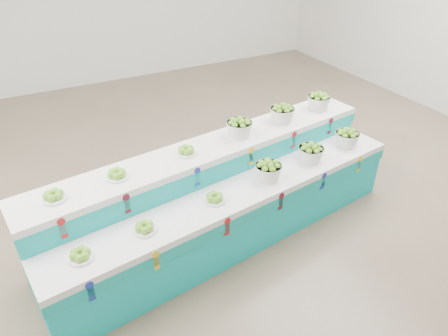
{
  "coord_description": "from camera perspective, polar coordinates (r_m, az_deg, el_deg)",
  "views": [
    {
      "loc": [
        -1.8,
        -3.8,
        3.21
      ],
      "look_at": [
        -0.07,
        -0.54,
        0.87
      ],
      "focal_mm": 33.05,
      "sensor_mm": 36.0,
      "label": 1
    }
  ],
  "objects": [
    {
      "name": "basket_upper_right",
      "position": [
        5.43,
        12.95,
        9.02
      ],
      "size": [
        0.33,
        0.33,
        0.22
      ],
      "primitive_type": null,
      "rotation": [
        0.0,
        0.0,
        0.14
      ],
      "color": "silver",
      "rests_on": "display_stand"
    },
    {
      "name": "basket_upper_mid",
      "position": [
        5.01,
        8.04,
        7.52
      ],
      "size": [
        0.33,
        0.33,
        0.22
      ],
      "primitive_type": null,
      "rotation": [
        0.0,
        0.0,
        0.14
      ],
      "color": "silver",
      "rests_on": "display_stand"
    },
    {
      "name": "ground",
      "position": [
        5.28,
        -2.05,
        -5.01
      ],
      "size": [
        10.0,
        10.0,
        0.0
      ],
      "primitive_type": "plane",
      "color": "brown",
      "rests_on": "ground"
    },
    {
      "name": "plate_lower_left",
      "position": [
        3.7,
        -19.28,
        -11.19
      ],
      "size": [
        0.24,
        0.24,
        0.1
      ],
      "primitive_type": "cylinder",
      "rotation": [
        0.0,
        0.0,
        0.14
      ],
      "color": "white",
      "rests_on": "display_stand"
    },
    {
      "name": "plate_upper_mid",
      "position": [
        4.04,
        -14.62,
        -0.78
      ],
      "size": [
        0.24,
        0.24,
        0.1
      ],
      "primitive_type": "cylinder",
      "rotation": [
        0.0,
        0.0,
        0.14
      ],
      "color": "white",
      "rests_on": "display_stand"
    },
    {
      "name": "plate_lower_mid",
      "position": [
        3.82,
        -10.94,
        -8.02
      ],
      "size": [
        0.24,
        0.24,
        0.1
      ],
      "primitive_type": "cylinder",
      "rotation": [
        0.0,
        0.0,
        0.14
      ],
      "color": "white",
      "rests_on": "display_stand"
    },
    {
      "name": "basket_upper_left",
      "position": [
        4.62,
        2.14,
        5.64
      ],
      "size": [
        0.33,
        0.33,
        0.22
      ],
      "primitive_type": null,
      "rotation": [
        0.0,
        0.0,
        0.14
      ],
      "color": "silver",
      "rests_on": "display_stand"
    },
    {
      "name": "basket_lower_mid",
      "position": [
        4.83,
        11.91,
        2.11
      ],
      "size": [
        0.33,
        0.33,
        0.22
      ],
      "primitive_type": null,
      "rotation": [
        0.0,
        0.0,
        0.14
      ],
      "color": "silver",
      "rests_on": "display_stand"
    },
    {
      "name": "plate_upper_left",
      "position": [
        3.92,
        -22.51,
        -3.5
      ],
      "size": [
        0.24,
        0.24,
        0.1
      ],
      "primitive_type": "cylinder",
      "rotation": [
        0.0,
        0.0,
        0.14
      ],
      "color": "white",
      "rests_on": "display_stand"
    },
    {
      "name": "basket_lower_right",
      "position": [
        5.26,
        16.64,
        4.06
      ],
      "size": [
        0.33,
        0.33,
        0.22
      ],
      "primitive_type": null,
      "rotation": [
        0.0,
        0.0,
        0.14
      ],
      "color": "silver",
      "rests_on": "display_stand"
    },
    {
      "name": "plate_upper_right",
      "position": [
        4.31,
        -5.26,
        2.47
      ],
      "size": [
        0.24,
        0.24,
        0.1
      ],
      "primitive_type": "cylinder",
      "rotation": [
        0.0,
        0.0,
        0.14
      ],
      "color": "white",
      "rests_on": "display_stand"
    },
    {
      "name": "plate_lower_right",
      "position": [
        4.1,
        -1.3,
        -4.09
      ],
      "size": [
        0.24,
        0.24,
        0.1
      ],
      "primitive_type": "cylinder",
      "rotation": [
        0.0,
        0.0,
        0.14
      ],
      "color": "white",
      "rests_on": "display_stand"
    },
    {
      "name": "display_stand",
      "position": [
        4.57,
        0.0,
        -3.82
      ],
      "size": [
        4.28,
        1.63,
        1.02
      ],
      "primitive_type": null,
      "rotation": [
        0.0,
        0.0,
        0.14
      ],
      "color": "#11B4B7",
      "rests_on": "ground"
    },
    {
      "name": "basket_lower_left",
      "position": [
        4.43,
        6.13,
        -0.31
      ],
      "size": [
        0.33,
        0.33,
        0.22
      ],
      "primitive_type": null,
      "rotation": [
        0.0,
        0.0,
        0.14
      ],
      "color": "silver",
      "rests_on": "display_stand"
    }
  ]
}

